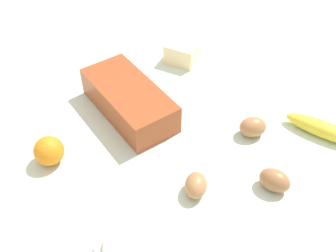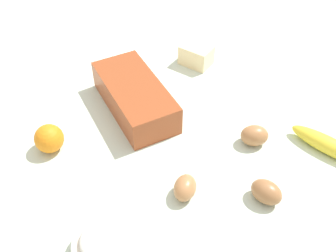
# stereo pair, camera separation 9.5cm
# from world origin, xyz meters

# --- Properties ---
(ground_plane) EXTENTS (2.40, 2.40, 0.02)m
(ground_plane) POSITION_xyz_m (0.00, 0.00, -0.01)
(ground_plane) COLOR silver
(loaf_pan) EXTENTS (0.30, 0.17, 0.08)m
(loaf_pan) POSITION_xyz_m (-0.14, -0.01, 0.04)
(loaf_pan) COLOR #9E4723
(loaf_pan) RESTS_ON ground_plane
(flour_bowl) EXTENTS (0.13, 0.13, 0.06)m
(flour_bowl) POSITION_xyz_m (0.18, -0.27, 0.03)
(flour_bowl) COLOR silver
(flour_bowl) RESTS_ON ground_plane
(banana) EXTENTS (0.20, 0.09, 0.04)m
(banana) POSITION_xyz_m (0.26, 0.28, 0.02)
(banana) COLOR yellow
(banana) RESTS_ON ground_plane
(orange_fruit) EXTENTS (0.07, 0.07, 0.07)m
(orange_fruit) POSITION_xyz_m (-0.13, -0.25, 0.03)
(orange_fruit) COLOR orange
(orange_fruit) RESTS_ON ground_plane
(butter_block) EXTENTS (0.11, 0.09, 0.06)m
(butter_block) POSITION_xyz_m (-0.20, 0.25, 0.03)
(butter_block) COLOR #F4EDB2
(butter_block) RESTS_ON ground_plane
(egg_near_butter) EXTENTS (0.08, 0.06, 0.05)m
(egg_near_butter) POSITION_xyz_m (0.27, 0.06, 0.02)
(egg_near_butter) COLOR #A16C41
(egg_near_butter) RESTS_ON ground_plane
(egg_beside_bowl) EXTENTS (0.08, 0.08, 0.05)m
(egg_beside_bowl) POSITION_xyz_m (0.14, 0.16, 0.03)
(egg_beside_bowl) COLOR #AF7647
(egg_beside_bowl) RESTS_ON ground_plane
(egg_loose) EXTENTS (0.08, 0.08, 0.05)m
(egg_loose) POSITION_xyz_m (0.16, -0.07, 0.02)
(egg_loose) COLOR #B37949
(egg_loose) RESTS_ON ground_plane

